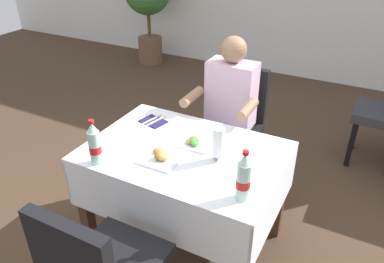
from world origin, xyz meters
name	(u,v)px	position (x,y,z in m)	size (l,w,h in m)	color
ground_plane	(158,247)	(0.00, 0.00, 0.00)	(11.00, 11.00, 0.00)	#473323
main_dining_table	(185,173)	(0.13, 0.15, 0.58)	(1.19, 0.83, 0.75)	white
chair_far_diner_seat	(233,122)	(0.13, 0.96, 0.55)	(0.44, 0.50, 0.97)	black
seated_diner_far	(228,110)	(0.12, 0.85, 0.71)	(0.50, 0.46, 1.26)	#282D42
plate_near_camera	(161,157)	(0.06, 0.00, 0.77)	(0.23, 0.23, 0.06)	white
plate_far_diner	(195,140)	(0.15, 0.26, 0.76)	(0.24, 0.24, 0.05)	white
beer_glass_left	(218,144)	(0.36, 0.15, 0.86)	(0.07, 0.07, 0.21)	white
cola_bottle_primary	(244,178)	(0.60, -0.11, 0.88)	(0.07, 0.07, 0.28)	silver
cola_bottle_secondary	(95,145)	(-0.25, -0.20, 0.87)	(0.07, 0.07, 0.28)	silver
napkin_cutlery_set	(153,121)	(-0.23, 0.37, 0.76)	(0.19, 0.20, 0.01)	#231E4C
potted_plant_corner	(148,0)	(-2.11, 3.16, 0.93)	(0.67, 0.67, 1.39)	brown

